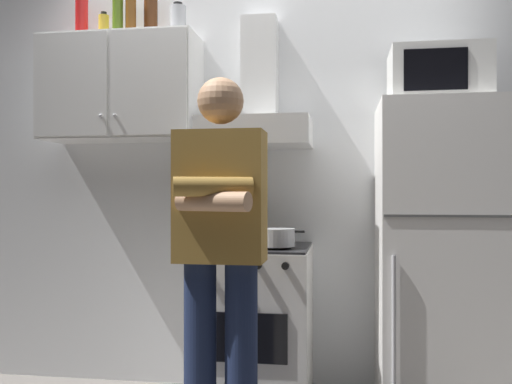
{
  "coord_description": "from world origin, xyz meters",
  "views": [
    {
      "loc": [
        0.41,
        -2.67,
        1.14
      ],
      "look_at": [
        0.0,
        0.0,
        1.15
      ],
      "focal_mm": 38.86,
      "sensor_mm": 36.0,
      "label": 1
    }
  ],
  "objects": [
    {
      "name": "upper_cabinet",
      "position": [
        -0.85,
        0.37,
        1.75
      ],
      "size": [
        0.9,
        0.37,
        0.6
      ],
      "color": "silver"
    },
    {
      "name": "cooking_pot",
      "position": [
        0.08,
        0.13,
        0.92
      ],
      "size": [
        0.3,
        0.2,
        0.09
      ],
      "color": "#B7BABF",
      "rests_on": "stove_oven"
    },
    {
      "name": "person_standing",
      "position": [
        -0.1,
        -0.36,
        0.9
      ],
      "size": [
        0.38,
        0.33,
        1.64
      ],
      "color": "#192342",
      "rests_on": "ground_plane"
    },
    {
      "name": "bottle_olive_oil",
      "position": [
        -0.87,
        0.37,
        2.18
      ],
      "size": [
        0.06,
        0.06,
        0.27
      ],
      "color": "#4C6B19",
      "rests_on": "upper_cabinet"
    },
    {
      "name": "range_hood",
      "position": [
        -0.05,
        0.38,
        1.6
      ],
      "size": [
        0.6,
        0.44,
        0.75
      ],
      "color": "white"
    },
    {
      "name": "back_wall_tiled",
      "position": [
        0.0,
        0.6,
        1.35
      ],
      "size": [
        4.8,
        0.1,
        2.7
      ],
      "primitive_type": "cube",
      "color": "white",
      "rests_on": "ground_plane"
    },
    {
      "name": "bottle_canister_steel",
      "position": [
        -0.52,
        0.4,
        2.14
      ],
      "size": [
        0.09,
        0.09,
        0.19
      ],
      "color": "#B2B5BA",
      "rests_on": "upper_cabinet"
    },
    {
      "name": "refrigerator",
      "position": [
        0.9,
        0.25,
        0.8
      ],
      "size": [
        0.6,
        0.62,
        1.6
      ],
      "color": "white",
      "rests_on": "ground_plane"
    },
    {
      "name": "microwave",
      "position": [
        0.9,
        0.27,
        1.74
      ],
      "size": [
        0.48,
        0.37,
        0.28
      ],
      "color": "silver",
      "rests_on": "refrigerator"
    },
    {
      "name": "bottle_beer_brown",
      "position": [
        -0.79,
        0.37,
        2.18
      ],
      "size": [
        0.06,
        0.06,
        0.27
      ],
      "color": "brown",
      "rests_on": "upper_cabinet"
    },
    {
      "name": "stove_oven",
      "position": [
        -0.05,
        0.25,
        0.43
      ],
      "size": [
        0.6,
        0.62,
        0.87
      ],
      "color": "white",
      "rests_on": "ground_plane"
    },
    {
      "name": "bottle_rum_dark",
      "position": [
        -0.68,
        0.42,
        2.2
      ],
      "size": [
        0.08,
        0.08,
        0.31
      ],
      "color": "#47230F",
      "rests_on": "upper_cabinet"
    },
    {
      "name": "bottle_spice_jar",
      "position": [
        -0.97,
        0.4,
        2.12
      ],
      "size": [
        0.06,
        0.06,
        0.16
      ],
      "color": "gold",
      "rests_on": "upper_cabinet"
    },
    {
      "name": "bottle_soda_red",
      "position": [
        -1.11,
        0.41,
        2.18
      ],
      "size": [
        0.07,
        0.07,
        0.27
      ],
      "color": "red",
      "rests_on": "upper_cabinet"
    }
  ]
}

